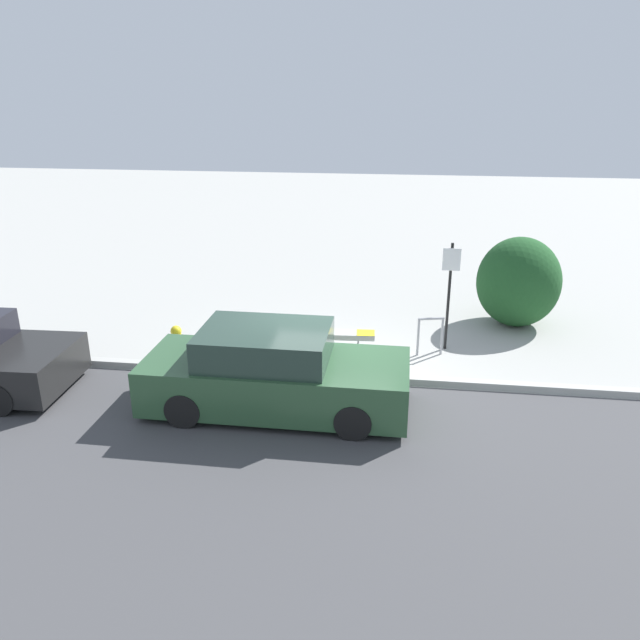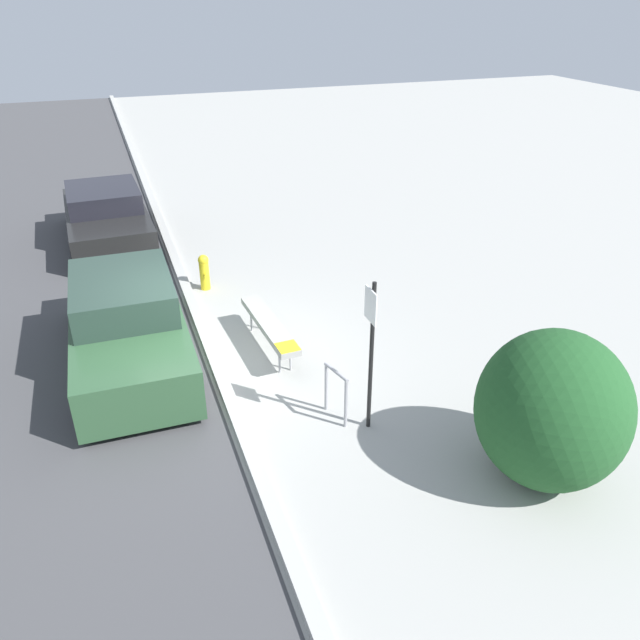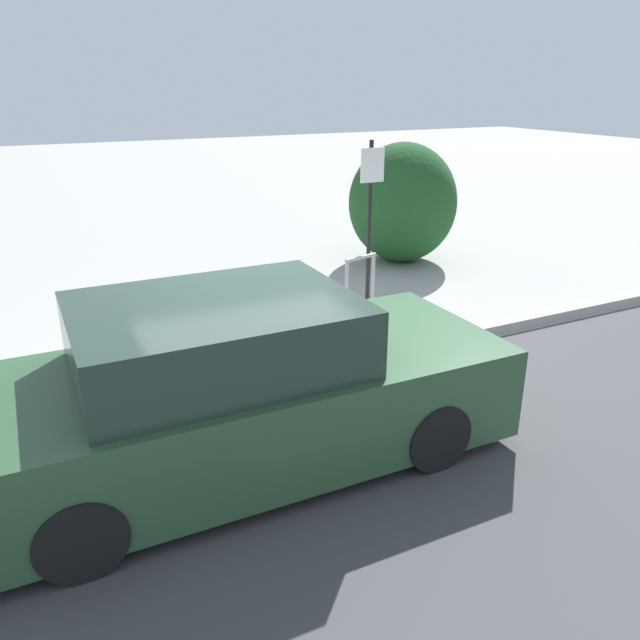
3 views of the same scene
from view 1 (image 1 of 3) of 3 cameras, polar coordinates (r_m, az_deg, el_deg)
The scene contains 9 objects.
ground_plane at distance 11.97m, azimuth 1.04°, elevation -5.38°, with size 60.00×60.00×0.00m, color #9E9E99.
road_strip at distance 7.72m, azimuth -3.75°, elevation -22.14°, with size 60.00×10.00×0.01m.
curb at distance 11.95m, azimuth 1.04°, elevation -5.10°, with size 60.00×0.20×0.13m.
bench at distance 12.74m, azimuth 0.12°, elevation -1.33°, with size 2.21×0.48×0.56m.
bike_rack at distance 13.01m, azimuth 10.05°, elevation -1.11°, with size 0.55×0.18×0.83m.
sign_post at distance 13.09m, azimuth 11.75°, elevation 2.99°, with size 0.36×0.08×2.30m.
fire_hydrant at distance 12.89m, azimuth -12.94°, elevation -2.01°, with size 0.36×0.22×0.77m.
shrub_hedge at distance 15.03m, azimuth 17.69°, elevation 3.33°, with size 1.89×1.88×2.08m.
parked_car_near at distance 10.67m, azimuth -4.23°, elevation -4.90°, with size 4.49×1.83×1.46m.
Camera 1 is at (1.21, -10.70, 5.23)m, focal length 35.00 mm.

